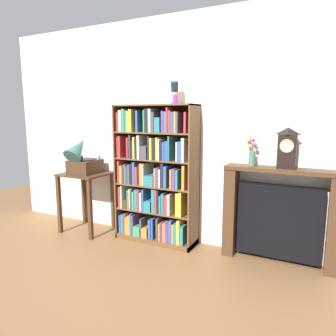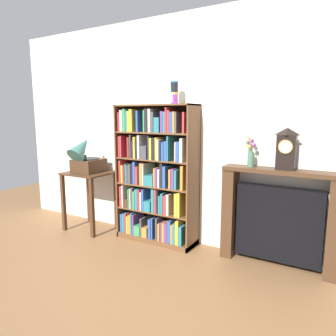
{
  "view_description": "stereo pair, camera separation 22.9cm",
  "coord_description": "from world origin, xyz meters",
  "px_view_note": "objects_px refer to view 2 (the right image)",
  "views": [
    {
      "loc": [
        1.72,
        -3.01,
        1.49
      ],
      "look_at": [
        0.16,
        0.13,
        0.9
      ],
      "focal_mm": 33.37,
      "sensor_mm": 36.0,
      "label": 1
    },
    {
      "loc": [
        1.92,
        -2.9,
        1.49
      ],
      "look_at": [
        0.16,
        0.13,
        0.9
      ],
      "focal_mm": 33.37,
      "sensor_mm": 36.0,
      "label": 2
    }
  ],
  "objects_px": {
    "fireplace_mantel": "(278,219)",
    "cup_stack": "(174,93)",
    "mantel_clock": "(286,149)",
    "side_table_left": "(90,186)",
    "bookshelf": "(155,179)",
    "flower_vase": "(250,152)",
    "gramophone": "(86,158)"
  },
  "relations": [
    {
      "from": "gramophone",
      "to": "fireplace_mantel",
      "type": "xyz_separation_m",
      "value": [
        2.35,
        0.22,
        -0.47
      ]
    },
    {
      "from": "gramophone",
      "to": "flower_vase",
      "type": "xyz_separation_m",
      "value": [
        2.05,
        0.2,
        0.18
      ]
    },
    {
      "from": "flower_vase",
      "to": "fireplace_mantel",
      "type": "bearing_deg",
      "value": 2.7
    },
    {
      "from": "fireplace_mantel",
      "to": "mantel_clock",
      "type": "distance_m",
      "value": 0.7
    },
    {
      "from": "cup_stack",
      "to": "bookshelf",
      "type": "bearing_deg",
      "value": -177.38
    },
    {
      "from": "fireplace_mantel",
      "to": "mantel_clock",
      "type": "xyz_separation_m",
      "value": [
        0.04,
        -0.02,
        0.7
      ]
    },
    {
      "from": "bookshelf",
      "to": "side_table_left",
      "type": "xyz_separation_m",
      "value": [
        -0.96,
        -0.09,
        -0.18
      ]
    },
    {
      "from": "flower_vase",
      "to": "bookshelf",
      "type": "bearing_deg",
      "value": -176.61
    },
    {
      "from": "bookshelf",
      "to": "side_table_left",
      "type": "height_order",
      "value": "bookshelf"
    },
    {
      "from": "bookshelf",
      "to": "gramophone",
      "type": "xyz_separation_m",
      "value": [
        -0.96,
        -0.14,
        0.2
      ]
    },
    {
      "from": "gramophone",
      "to": "flower_vase",
      "type": "relative_size",
      "value": 1.68
    },
    {
      "from": "gramophone",
      "to": "mantel_clock",
      "type": "bearing_deg",
      "value": 4.73
    },
    {
      "from": "cup_stack",
      "to": "gramophone",
      "type": "bearing_deg",
      "value": -172.87
    },
    {
      "from": "fireplace_mantel",
      "to": "cup_stack",
      "type": "bearing_deg",
      "value": -176.63
    },
    {
      "from": "mantel_clock",
      "to": "gramophone",
      "type": "bearing_deg",
      "value": -175.27
    },
    {
      "from": "cup_stack",
      "to": "mantel_clock",
      "type": "distance_m",
      "value": 1.3
    },
    {
      "from": "gramophone",
      "to": "fireplace_mantel",
      "type": "height_order",
      "value": "gramophone"
    },
    {
      "from": "gramophone",
      "to": "flower_vase",
      "type": "distance_m",
      "value": 2.07
    },
    {
      "from": "bookshelf",
      "to": "side_table_left",
      "type": "bearing_deg",
      "value": -174.68
    },
    {
      "from": "mantel_clock",
      "to": "flower_vase",
      "type": "distance_m",
      "value": 0.34
    },
    {
      "from": "cup_stack",
      "to": "fireplace_mantel",
      "type": "distance_m",
      "value": 1.7
    },
    {
      "from": "fireplace_mantel",
      "to": "flower_vase",
      "type": "xyz_separation_m",
      "value": [
        -0.3,
        -0.01,
        0.65
      ]
    },
    {
      "from": "side_table_left",
      "to": "flower_vase",
      "type": "relative_size",
      "value": 2.51
    },
    {
      "from": "bookshelf",
      "to": "mantel_clock",
      "type": "relative_size",
      "value": 4.07
    },
    {
      "from": "fireplace_mantel",
      "to": "mantel_clock",
      "type": "height_order",
      "value": "mantel_clock"
    },
    {
      "from": "flower_vase",
      "to": "cup_stack",
      "type": "bearing_deg",
      "value": -176.39
    },
    {
      "from": "fireplace_mantel",
      "to": "gramophone",
      "type": "bearing_deg",
      "value": -174.69
    },
    {
      "from": "side_table_left",
      "to": "cup_stack",
      "type": "bearing_deg",
      "value": 4.77
    },
    {
      "from": "bookshelf",
      "to": "side_table_left",
      "type": "relative_size",
      "value": 2.11
    },
    {
      "from": "side_table_left",
      "to": "gramophone",
      "type": "distance_m",
      "value": 0.39
    },
    {
      "from": "gramophone",
      "to": "fireplace_mantel",
      "type": "bearing_deg",
      "value": 5.31
    },
    {
      "from": "gramophone",
      "to": "side_table_left",
      "type": "bearing_deg",
      "value": 90.0
    }
  ]
}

